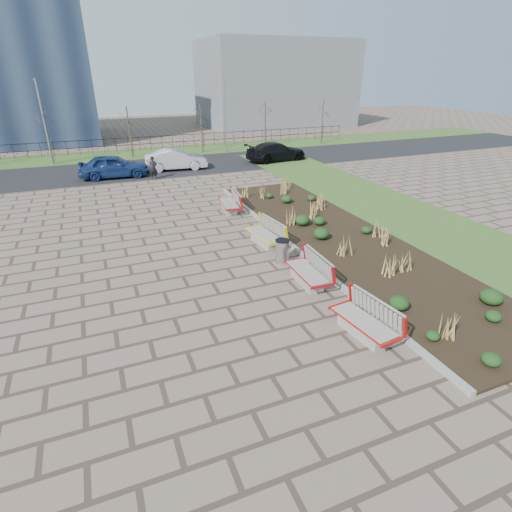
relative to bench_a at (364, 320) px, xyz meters
name	(u,v)px	position (x,y,z in m)	size (l,w,h in m)	color
ground	(247,337)	(-3.00, 1.11, -0.50)	(120.00, 120.00, 0.00)	#70594D
planting_bed	(340,238)	(3.25, 6.11, -0.45)	(4.50, 18.00, 0.10)	black
planting_curb	(292,246)	(0.92, 6.11, -0.42)	(0.16, 18.00, 0.15)	gray
grass_verge_near	(425,224)	(8.00, 6.11, -0.48)	(5.00, 38.00, 0.04)	#33511E
grass_verge_far	(131,154)	(-3.00, 29.11, -0.48)	(80.00, 5.00, 0.04)	#33511E
road	(140,169)	(-3.00, 23.11, -0.49)	(80.00, 7.00, 0.02)	black
bench_a	(364,320)	(0.00, 0.00, 0.00)	(0.90, 2.10, 1.00)	red
bench_b	(307,270)	(0.00, 3.19, 0.00)	(0.90, 2.10, 1.00)	#B20B17
bench_c	(265,233)	(0.00, 6.84, 0.00)	(0.90, 2.10, 1.00)	yellow
bench_d	(229,202)	(0.00, 11.49, 0.00)	(0.90, 2.10, 1.00)	red
litter_bin	(282,252)	(-0.09, 4.97, -0.04)	(0.52, 0.52, 0.92)	#B2B2B7
pedestrian	(153,168)	(-2.51, 19.66, 0.26)	(0.55, 0.36, 1.52)	black
car_blue	(113,166)	(-4.91, 21.14, 0.28)	(1.80, 4.48, 1.53)	navy
car_silver	(176,160)	(-0.52, 21.89, 0.24)	(1.53, 4.39, 1.45)	#AAACB2
car_black	(276,152)	(7.52, 21.94, 0.24)	(2.02, 4.96, 1.44)	black
tree_b	(48,137)	(-9.00, 27.61, 1.54)	(1.40, 1.40, 4.00)	#4C3D2D
tree_c	(130,132)	(-3.00, 27.61, 1.54)	(1.40, 1.40, 4.00)	#4C3D2D
tree_d	(201,129)	(3.00, 27.61, 1.54)	(1.40, 1.40, 4.00)	#4C3D2D
tree_e	(265,125)	(9.00, 27.61, 1.54)	(1.40, 1.40, 4.00)	#4C3D2D
tree_f	(322,122)	(15.00, 27.61, 1.54)	(1.40, 1.40, 4.00)	#4C3D2D
lamp_west	(44,124)	(-9.00, 27.11, 2.54)	(0.24, 0.60, 6.00)	gray
lamp_east	(225,116)	(5.00, 27.11, 2.54)	(0.24, 0.60, 6.00)	gray
railing_fence	(128,144)	(-3.00, 30.61, 0.14)	(44.00, 0.10, 1.20)	black
building_grey	(275,84)	(17.00, 43.11, 4.50)	(18.00, 12.00, 10.00)	slate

